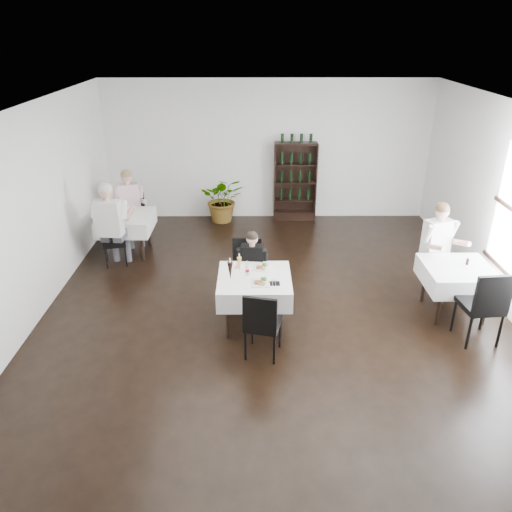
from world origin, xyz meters
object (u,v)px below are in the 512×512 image
(main_table, at_px, (254,286))
(potted_tree, at_px, (223,199))
(diner_main, at_px, (252,265))
(wine_shelf, at_px, (295,183))

(main_table, height_order, potted_tree, potted_tree)
(main_table, relative_size, diner_main, 0.84)
(wine_shelf, height_order, diner_main, wine_shelf)
(potted_tree, xyz_separation_m, diner_main, (0.64, -3.69, 0.20))
(potted_tree, height_order, diner_main, diner_main)
(wine_shelf, bearing_deg, main_table, -101.78)
(wine_shelf, xyz_separation_m, potted_tree, (-1.57, -0.11, -0.34))
(wine_shelf, relative_size, main_table, 1.70)
(wine_shelf, xyz_separation_m, main_table, (-0.90, -4.31, -0.23))
(wine_shelf, height_order, potted_tree, wine_shelf)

